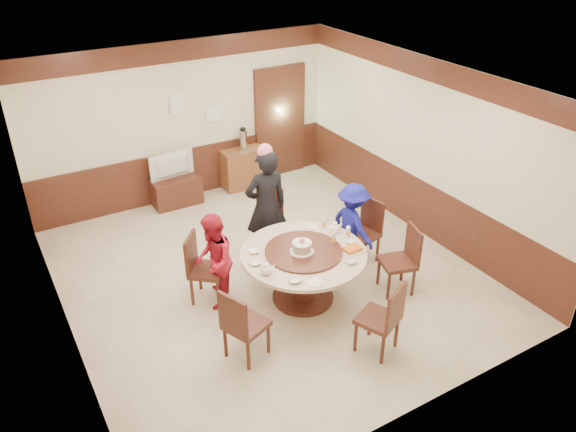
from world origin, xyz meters
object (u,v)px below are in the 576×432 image
banquet_table (303,266)px  person_standing (266,207)px  person_red (214,261)px  thermos (243,140)px  birthday_cake (302,247)px  tv_stand (176,191)px  person_blue (352,224)px  side_cabinet (243,168)px  shrimp_platter (353,250)px  television (174,166)px

banquet_table → person_standing: size_ratio=0.94×
person_red → thermos: person_red is taller
birthday_cake → tv_stand: 3.60m
person_blue → side_cabinet: person_blue is taller
person_blue → thermos: person_blue is taller
shrimp_platter → side_cabinet: 3.88m
banquet_table → birthday_cake: 0.32m
birthday_cake → shrimp_platter: 0.67m
banquet_table → person_red: 1.18m
birthday_cake → thermos: size_ratio=0.82×
person_red → shrimp_platter: size_ratio=4.42×
banquet_table → person_blue: size_ratio=1.30×
person_red → birthday_cake: size_ratio=4.25×
banquet_table → shrimp_platter: size_ratio=5.55×
thermos → person_red: bearing=-122.9°
tv_stand → side_cabinet: (1.35, 0.03, 0.12)m
television → tv_stand: bearing=174.2°
birthday_cake → television: (-0.45, 3.52, -0.12)m
person_standing → birthday_cake: person_standing is taller
person_blue → tv_stand: size_ratio=1.50×
person_red → birthday_cake: person_red is taller
shrimp_platter → side_cabinet: (0.31, 3.85, -0.40)m
person_blue → side_cabinet: size_ratio=1.60×
side_cabinet → television: bearing=-178.7°
person_red → side_cabinet: bearing=173.2°
person_standing → shrimp_platter: 1.53m
person_blue → shrimp_platter: 0.92m
person_standing → shrimp_platter: size_ratio=5.90×
banquet_table → thermos: (0.89, 3.53, 0.41)m
person_red → tv_stand: bearing=-165.1°
tv_stand → television: 0.49m
birthday_cake → tv_stand: bearing=97.2°
birthday_cake → tv_stand: birthday_cake is taller
birthday_cake → thermos: thermos is taller
person_blue → side_cabinet: 3.14m
person_standing → tv_stand: bearing=-72.0°
banquet_table → television: television is taller
person_standing → person_red: person_standing is taller
television → birthday_cake: bearing=91.4°
tv_stand → side_cabinet: size_ratio=1.06×
tv_stand → person_red: bearing=-100.8°
television → side_cabinet: size_ratio=1.02×
birthday_cake → side_cabinet: bearing=75.7°
birthday_cake → side_cabinet: size_ratio=0.39×
person_blue → person_standing: bearing=51.4°
person_red → person_blue: bearing=112.9°
person_standing → television: size_ratio=2.17×
person_red → television: bearing=-165.1°
person_blue → shrimp_platter: (-0.54, -0.73, 0.14)m
birthday_cake → shrimp_platter: bearing=-26.6°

